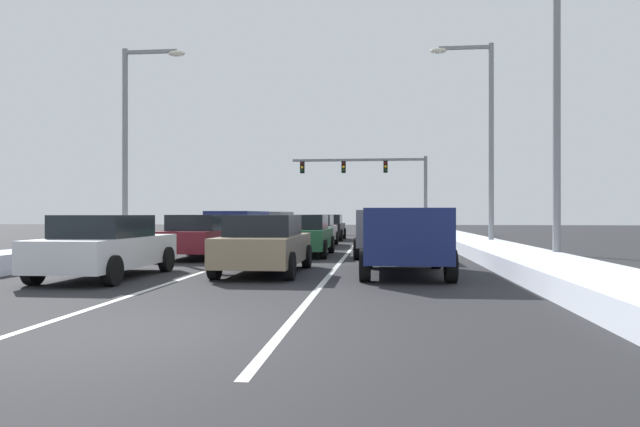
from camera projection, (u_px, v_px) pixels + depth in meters
ground_plane at (306, 252)px, 23.11m from camera, size 120.00×120.00×0.00m
lane_stripe_between_right_lane_and_center_lane at (353, 247)px, 26.88m from camera, size 0.14×43.57×0.01m
lane_stripe_between_center_lane_and_left_lane at (282, 246)px, 27.23m from camera, size 0.14×43.57×0.01m
snow_bank_right_shoulder at (468, 243)px, 26.32m from camera, size 2.10×43.57×0.45m
snow_bank_left_shoulder at (174, 240)px, 27.78m from camera, size 1.44×43.57×0.52m
suv_navy_right_lane_nearest at (404, 234)px, 14.58m from camera, size 2.16×4.90×1.67m
suv_gray_right_lane_second at (386, 228)px, 20.85m from camera, size 2.16×4.90×1.67m
sedan_charcoal_right_lane_third at (387, 230)px, 27.81m from camera, size 2.00×4.50×1.51m
sedan_red_right_lane_fourth at (390, 227)px, 33.75m from camera, size 2.00×4.50×1.51m
sedan_tan_center_lane_nearest at (265, 244)px, 14.84m from camera, size 2.00×4.50×1.51m
sedan_green_center_lane_second at (304, 235)px, 21.20m from camera, size 2.00×4.50×1.51m
sedan_silver_center_lane_third at (315, 230)px, 27.53m from camera, size 2.00×4.50×1.51m
sedan_black_center_lane_fourth at (328, 227)px, 34.23m from camera, size 2.00×4.50×1.51m
sedan_white_left_lane_nearest at (106, 246)px, 13.77m from camera, size 2.00×4.50×1.51m
sedan_maroon_left_lane_second at (200, 236)px, 20.01m from camera, size 2.00×4.50×1.51m
suv_navy_left_lane_third at (239, 225)px, 26.86m from camera, size 2.16×4.90×1.67m
suv_gray_left_lane_fourth at (271, 223)px, 33.71m from camera, size 2.16×4.90×1.67m
traffic_light_gantry at (378, 175)px, 46.45m from camera, size 10.94×0.47×6.20m
street_lamp_right_near at (544, 85)px, 16.41m from camera, size 2.66×0.36×8.85m
street_lamp_right_mid at (483, 128)px, 24.33m from camera, size 2.66×0.36×8.78m
street_lamp_left_mid at (133, 130)px, 23.55m from camera, size 2.66×0.36×8.34m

